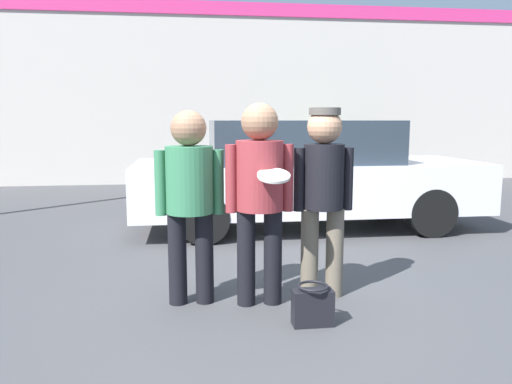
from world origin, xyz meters
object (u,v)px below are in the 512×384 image
Objects in this scene: person_middle_with_frisbee at (260,186)px; shrub at (333,158)px; parked_car_near at (305,174)px; handbag at (313,306)px; person_left at (190,191)px; person_right at (323,186)px.

shrub is (2.74, 7.20, -0.36)m from person_middle_with_frisbee.
person_middle_with_frisbee is 3.04m from parked_car_near.
person_middle_with_frisbee reaches higher than parked_car_near.
handbag is (-2.41, -7.68, -0.47)m from shrub.
person_left is at bearing 146.64° from handbag.
person_left is 7.83m from shrub.
shrub is at bearing 65.11° from person_left.
person_right is 7.42m from shrub.
person_left is 0.97× the size of person_middle_with_frisbee.
person_left is 0.99× the size of person_right.
handbag is at bearing -107.43° from shrub.
parked_car_near is (0.49, 2.73, -0.21)m from person_right.
handbag is (0.88, -0.58, -0.79)m from person_left.
shrub is at bearing 72.88° from person_right.
person_middle_with_frisbee is at bearing -10.25° from person_left.
shrub is (3.29, 7.10, -0.32)m from person_left.
parked_car_near is (1.05, 2.84, -0.23)m from person_middle_with_frisbee.
person_middle_with_frisbee is 0.35× the size of parked_car_near.
person_right reaches higher than person_left.
person_middle_with_frisbee reaches higher than person_left.
person_left reaches higher than handbag.
person_middle_with_frisbee is 5.31× the size of handbag.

